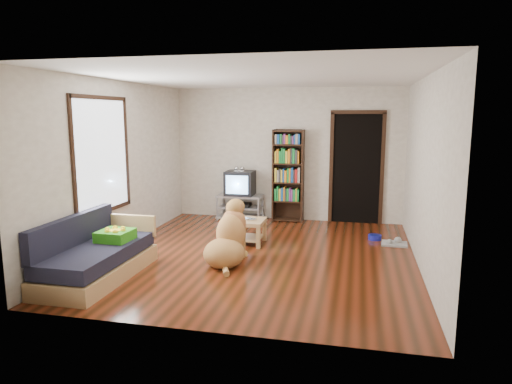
% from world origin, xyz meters
% --- Properties ---
extents(ground, '(5.00, 5.00, 0.00)m').
position_xyz_m(ground, '(0.00, 0.00, 0.00)').
color(ground, '#602310').
rests_on(ground, ground).
extents(ceiling, '(5.00, 5.00, 0.00)m').
position_xyz_m(ceiling, '(0.00, 0.00, 2.60)').
color(ceiling, white).
rests_on(ceiling, ground).
extents(wall_back, '(4.50, 0.00, 4.50)m').
position_xyz_m(wall_back, '(0.00, 2.50, 1.30)').
color(wall_back, silver).
rests_on(wall_back, ground).
extents(wall_front, '(4.50, 0.00, 4.50)m').
position_xyz_m(wall_front, '(0.00, -2.50, 1.30)').
color(wall_front, silver).
rests_on(wall_front, ground).
extents(wall_left, '(0.00, 5.00, 5.00)m').
position_xyz_m(wall_left, '(-2.25, 0.00, 1.30)').
color(wall_left, silver).
rests_on(wall_left, ground).
extents(wall_right, '(0.00, 5.00, 5.00)m').
position_xyz_m(wall_right, '(2.25, 0.00, 1.30)').
color(wall_right, silver).
rests_on(wall_right, ground).
extents(green_cushion, '(0.43, 0.43, 0.14)m').
position_xyz_m(green_cushion, '(-1.75, -1.08, 0.49)').
color(green_cushion, green).
rests_on(green_cushion, sofa).
extents(laptop, '(0.29, 0.20, 0.02)m').
position_xyz_m(laptop, '(-0.34, 0.55, 0.41)').
color(laptop, '#B8B9BD').
rests_on(laptop, coffee_table).
extents(dog_bowl, '(0.22, 0.22, 0.08)m').
position_xyz_m(dog_bowl, '(1.70, 1.29, 0.04)').
color(dog_bowl, '#151996').
rests_on(dog_bowl, ground).
extents(grey_rag, '(0.42, 0.35, 0.03)m').
position_xyz_m(grey_rag, '(2.00, 1.04, 0.01)').
color(grey_rag, '#969696').
rests_on(grey_rag, ground).
extents(window, '(0.03, 1.46, 1.70)m').
position_xyz_m(window, '(-2.23, -0.50, 1.50)').
color(window, white).
rests_on(window, wall_left).
extents(doorway, '(1.03, 0.05, 2.19)m').
position_xyz_m(doorway, '(1.35, 2.48, 1.12)').
color(doorway, black).
rests_on(doorway, wall_back).
extents(tv_stand, '(0.90, 0.45, 0.50)m').
position_xyz_m(tv_stand, '(-0.90, 2.25, 0.27)').
color(tv_stand, '#99999E').
rests_on(tv_stand, ground).
extents(crt_tv, '(0.55, 0.52, 0.58)m').
position_xyz_m(crt_tv, '(-0.90, 2.27, 0.74)').
color(crt_tv, black).
rests_on(crt_tv, tv_stand).
extents(bookshelf, '(0.60, 0.30, 1.80)m').
position_xyz_m(bookshelf, '(0.05, 2.34, 1.00)').
color(bookshelf, black).
rests_on(bookshelf, ground).
extents(sofa, '(0.80, 1.80, 0.80)m').
position_xyz_m(sofa, '(-1.87, -1.38, 0.26)').
color(sofa, tan).
rests_on(sofa, ground).
extents(coffee_table, '(0.55, 0.55, 0.40)m').
position_xyz_m(coffee_table, '(-0.34, 0.58, 0.28)').
color(coffee_table, tan).
rests_on(coffee_table, ground).
extents(dog, '(0.66, 1.12, 0.91)m').
position_xyz_m(dog, '(-0.37, -0.40, 0.33)').
color(dog, '#BC7F48').
rests_on(dog, ground).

